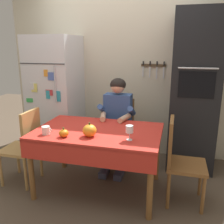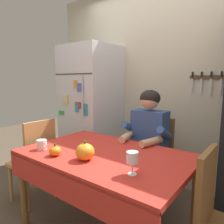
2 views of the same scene
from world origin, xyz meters
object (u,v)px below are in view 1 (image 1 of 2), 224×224
Objects in this scene: chair_right_side at (179,158)px; pumpkin_medium at (90,131)px; wall_oven at (194,93)px; wine_glass at (130,130)px; refrigerator at (56,97)px; chair_left_side at (25,144)px; coffee_mug at (46,130)px; pumpkin_large at (64,133)px; seated_person at (117,117)px; chair_behind_person at (120,128)px; dining_table at (98,138)px.

chair_right_side is 6.17× the size of pumpkin_medium.
wall_oven is 13.74× the size of wine_glass.
refrigerator is at bearing 141.42° from wine_glass.
wall_oven is 1.31m from wine_glass.
chair_left_side is 8.21× the size of coffee_mug.
refrigerator is 1.35m from pumpkin_large.
pumpkin_large is (0.68, -1.16, -0.12)m from refrigerator.
pumpkin_large is at bearing -165.92° from chair_right_side.
pumpkin_medium is (0.93, -1.08, -0.10)m from refrigerator.
seated_person reaches higher than chair_right_side.
wine_glass is (0.32, -0.99, 0.34)m from chair_behind_person.
seated_person reaches higher than pumpkin_large.
dining_table is at bearing -42.91° from refrigerator.
pumpkin_large is (-1.32, -1.20, -0.27)m from wall_oven.
chair_right_side is at bearing 10.88° from coffee_mug.
wall_oven is at bearing 26.81° from chair_left_side.
pumpkin_large is at bearing -7.02° from coffee_mug.
wine_glass reaches higher than pumpkin_large.
refrigerator is 1.10m from chair_behind_person.
wall_oven reaches higher than wine_glass.
chair_left_side is at bearing -177.48° from chair_right_side.
pumpkin_medium is at bearing -95.47° from chair_behind_person.
refrigerator reaches higher than dining_table.
wall_oven is 18.53× the size of coffee_mug.
seated_person is at bearing 144.57° from chair_right_side.
pumpkin_large is (-0.27, -0.28, 0.12)m from dining_table.
coffee_mug is 0.90m from wine_glass.
wine_glass is 1.50× the size of pumpkin_large.
refrigerator is 11.95× the size of pumpkin_medium.
chair_left_side is at bearing -145.63° from seated_person.
dining_table is 1.51× the size of chair_behind_person.
wall_oven reaches higher than pumpkin_medium.
refrigerator is at bearing 174.96° from chair_behind_person.
wall_oven is 1.45m from dining_table.
chair_left_side is 9.10× the size of pumpkin_large.
chair_behind_person is (0.07, 0.79, -0.14)m from dining_table.
coffee_mug reaches higher than dining_table.
wall_oven is 1.07m from chair_right_side.
chair_behind_person is at bearing 84.62° from dining_table.
seated_person is at bearing 68.45° from pumpkin_large.
refrigerator is at bearing 111.98° from coffee_mug.
wall_oven is at bearing 80.65° from chair_right_side.
coffee_mug is 0.74× the size of wine_glass.
pumpkin_medium is (-0.02, -0.20, 0.15)m from dining_table.
chair_right_side is at bearing 1.02° from dining_table.
chair_right_side reaches higher than dining_table.
wall_oven is 1.07m from seated_person.
chair_right_side is (0.83, -0.59, -0.23)m from seated_person.
seated_person is 10.98× the size of coffee_mug.
chair_left_side and chair_right_side have the same top height.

